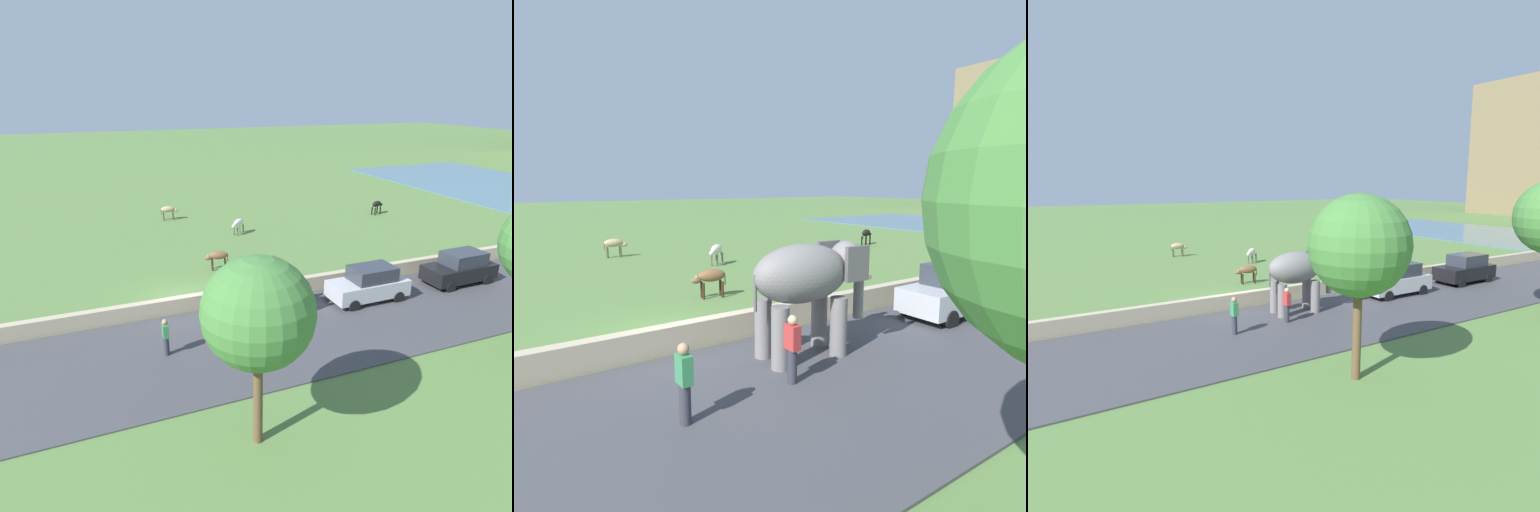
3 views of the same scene
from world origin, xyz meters
The scene contains 14 objects.
ground_plane centered at (0.00, 0.00, 0.00)m, with size 220.00×220.00×0.00m, color #567A3D.
road_surface centered at (5.00, 20.00, 0.03)m, with size 7.00×120.00×0.06m, color #424247.
barrier_wall centered at (1.20, 18.00, 0.39)m, with size 0.40×110.00×0.77m, color tan.
lake centered at (-14.00, 39.25, 0.04)m, with size 36.00×18.00×0.08m, color slate.
elephant centered at (3.44, 2.36, 2.04)m, with size 1.60×3.52×2.99m.
person_beside_elephant centered at (4.55, 1.00, 0.87)m, with size 0.36×0.22×1.63m.
person_trailing centered at (4.79, -1.65, 0.87)m, with size 0.36×0.22×1.63m.
car_black centered at (3.42, 14.67, 0.90)m, with size 1.86×4.03×1.80m.
car_silver centered at (3.42, 8.77, 0.90)m, with size 1.82×4.01×1.80m.
cow_black centered at (-10.75, 19.52, 0.84)m, with size 0.79×1.42×1.15m.
cow_brown centered at (-3.40, 3.00, 0.84)m, with size 0.64×1.42×1.15m.
cow_white centered at (-9.62, 6.48, 0.84)m, with size 1.11×1.30×1.15m.
cow_tan centered at (-15.50, 2.53, 0.84)m, with size 0.57×1.41×1.15m.
tree_mid centered at (10.43, -0.02, 4.28)m, with size 3.19×3.19×5.89m.
Camera 3 is at (20.63, -8.86, 6.20)m, focal length 31.01 mm.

